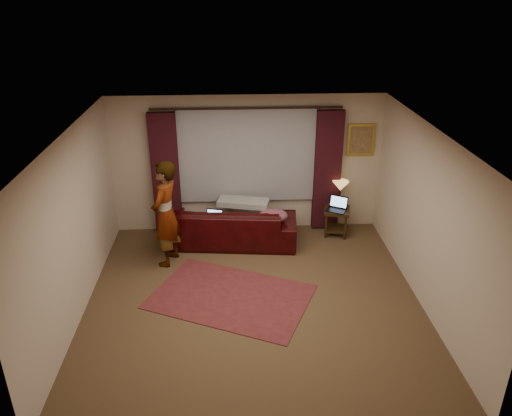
{
  "coord_description": "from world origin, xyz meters",
  "views": [
    {
      "loc": [
        -0.31,
        -6.27,
        4.43
      ],
      "look_at": [
        0.1,
        1.2,
        1.0
      ],
      "focal_mm": 35.0,
      "sensor_mm": 36.0,
      "label": 1
    }
  ],
  "objects_px": {
    "sofa": "(230,218)",
    "laptop_sofa": "(213,218)",
    "end_table": "(336,222)",
    "tiffany_lamp": "(340,193)",
    "laptop_table": "(336,204)",
    "person": "(166,214)"
  },
  "relations": [
    {
      "from": "sofa",
      "to": "laptop_sofa",
      "type": "xyz_separation_m",
      "value": [
        -0.31,
        -0.19,
        0.11
      ]
    },
    {
      "from": "end_table",
      "to": "tiffany_lamp",
      "type": "height_order",
      "value": "tiffany_lamp"
    },
    {
      "from": "tiffany_lamp",
      "to": "laptop_table",
      "type": "xyz_separation_m",
      "value": [
        -0.11,
        -0.23,
        -0.12
      ]
    },
    {
      "from": "tiffany_lamp",
      "to": "laptop_sofa",
      "type": "bearing_deg",
      "value": -167.17
    },
    {
      "from": "laptop_sofa",
      "to": "laptop_table",
      "type": "distance_m",
      "value": 2.29
    },
    {
      "from": "tiffany_lamp",
      "to": "end_table",
      "type": "bearing_deg",
      "value": -113.73
    },
    {
      "from": "person",
      "to": "laptop_table",
      "type": "bearing_deg",
      "value": 121.52
    },
    {
      "from": "laptop_sofa",
      "to": "end_table",
      "type": "distance_m",
      "value": 2.36
    },
    {
      "from": "laptop_sofa",
      "to": "tiffany_lamp",
      "type": "bearing_deg",
      "value": 27.92
    },
    {
      "from": "person",
      "to": "tiffany_lamp",
      "type": "bearing_deg",
      "value": 125.01
    },
    {
      "from": "sofa",
      "to": "laptop_table",
      "type": "xyz_separation_m",
      "value": [
        1.96,
        0.12,
        0.17
      ]
    },
    {
      "from": "end_table",
      "to": "person",
      "type": "bearing_deg",
      "value": -164.39
    },
    {
      "from": "sofa",
      "to": "end_table",
      "type": "xyz_separation_m",
      "value": [
        2.0,
        0.2,
        -0.22
      ]
    },
    {
      "from": "end_table",
      "to": "tiffany_lamp",
      "type": "xyz_separation_m",
      "value": [
        0.07,
        0.16,
        0.51
      ]
    },
    {
      "from": "tiffany_lamp",
      "to": "person",
      "type": "relative_size",
      "value": 0.27
    },
    {
      "from": "sofa",
      "to": "end_table",
      "type": "height_order",
      "value": "sofa"
    },
    {
      "from": "person",
      "to": "end_table",
      "type": "bearing_deg",
      "value": 122.7
    },
    {
      "from": "laptop_sofa",
      "to": "laptop_table",
      "type": "relative_size",
      "value": 0.87
    },
    {
      "from": "sofa",
      "to": "end_table",
      "type": "bearing_deg",
      "value": -168.45
    },
    {
      "from": "end_table",
      "to": "person",
      "type": "height_order",
      "value": "person"
    },
    {
      "from": "laptop_table",
      "to": "sofa",
      "type": "bearing_deg",
      "value": -146.66
    },
    {
      "from": "laptop_table",
      "to": "person",
      "type": "bearing_deg",
      "value": -135.7
    }
  ]
}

